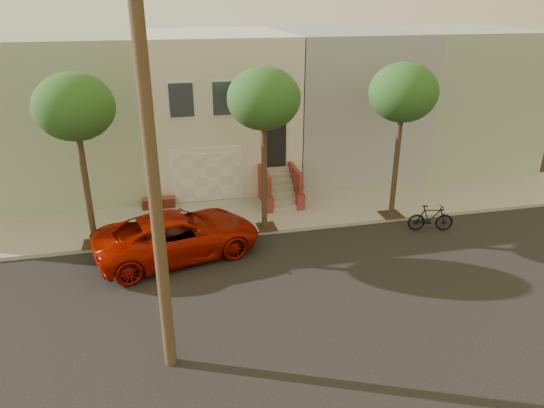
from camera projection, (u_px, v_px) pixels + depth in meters
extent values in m
plane|color=black|center=(260.00, 284.00, 16.25)|extent=(90.00, 90.00, 0.00)
cube|color=gray|center=(234.00, 217.00, 21.03)|extent=(40.00, 3.70, 0.15)
cube|color=beige|center=(214.00, 105.00, 24.90)|extent=(7.00, 8.00, 7.00)
cube|color=#91A182|center=(71.00, 112.00, 23.49)|extent=(6.50, 8.00, 7.00)
cube|color=gray|center=(342.00, 100.00, 26.31)|extent=(6.50, 8.00, 7.00)
cube|color=#91A182|center=(452.00, 95.00, 27.65)|extent=(6.50, 8.00, 7.00)
cube|color=silver|center=(207.00, 175.00, 22.01)|extent=(3.20, 0.12, 2.50)
cube|color=silver|center=(207.00, 177.00, 21.99)|extent=(2.90, 0.06, 2.20)
cube|color=gray|center=(213.00, 217.00, 20.81)|extent=(3.20, 3.70, 0.02)
cube|color=#983C29|center=(159.00, 203.00, 21.66)|extent=(1.40, 0.45, 0.44)
cube|color=black|center=(275.00, 146.00, 22.16)|extent=(1.00, 0.06, 2.00)
cube|color=#3F4751|center=(181.00, 100.00, 20.48)|extent=(1.00, 0.06, 1.40)
cube|color=silver|center=(181.00, 100.00, 20.50)|extent=(1.15, 0.05, 1.55)
cube|color=#3F4751|center=(225.00, 98.00, 20.85)|extent=(1.00, 0.06, 1.40)
cube|color=silver|center=(224.00, 98.00, 20.87)|extent=(1.15, 0.05, 1.55)
cube|color=#3F4751|center=(266.00, 97.00, 21.22)|extent=(1.00, 0.06, 1.40)
cube|color=silver|center=(266.00, 96.00, 21.24)|extent=(1.15, 0.05, 1.55)
cube|color=gray|center=(284.00, 208.00, 21.44)|extent=(1.20, 0.28, 0.20)
cube|color=gray|center=(283.00, 201.00, 21.61)|extent=(1.20, 0.28, 0.20)
cube|color=gray|center=(281.00, 195.00, 21.79)|extent=(1.20, 0.28, 0.20)
cube|color=gray|center=(280.00, 188.00, 21.96)|extent=(1.20, 0.28, 0.20)
cube|color=gray|center=(278.00, 182.00, 22.14)|extent=(1.20, 0.28, 0.20)
cube|color=gray|center=(277.00, 176.00, 22.31)|extent=(1.20, 0.28, 0.20)
cube|color=gray|center=(276.00, 170.00, 22.48)|extent=(1.20, 0.28, 0.20)
cube|color=maroon|center=(265.00, 187.00, 21.78)|extent=(0.18, 1.96, 1.60)
cube|color=maroon|center=(295.00, 185.00, 22.07)|extent=(0.18, 1.96, 1.60)
cube|color=maroon|center=(269.00, 204.00, 21.16)|extent=(0.35, 0.35, 0.70)
imported|color=#1C4719|center=(269.00, 192.00, 20.94)|extent=(0.40, 0.35, 0.45)
cube|color=maroon|center=(300.00, 202.00, 21.45)|extent=(0.35, 0.35, 0.70)
imported|color=#1C4719|center=(301.00, 189.00, 21.23)|extent=(0.41, 0.35, 0.45)
cube|color=#2D2116|center=(95.00, 244.00, 18.55)|extent=(0.90, 0.90, 0.02)
cylinder|color=#332517|center=(87.00, 192.00, 17.74)|extent=(0.22, 0.22, 4.20)
ellipsoid|color=#1C4719|center=(74.00, 107.00, 16.56)|extent=(2.70, 2.57, 2.29)
cube|color=#2D2116|center=(265.00, 227.00, 19.90)|extent=(0.90, 0.90, 0.02)
cylinder|color=#332517|center=(264.00, 178.00, 19.09)|extent=(0.22, 0.22, 4.20)
ellipsoid|color=#1C4719|center=(264.00, 99.00, 17.91)|extent=(2.70, 2.57, 2.29)
cube|color=#2D2116|center=(391.00, 214.00, 21.04)|extent=(0.90, 0.90, 0.02)
cylinder|color=#332517|center=(396.00, 168.00, 20.23)|extent=(0.22, 0.22, 4.20)
ellipsoid|color=#1C4719|center=(403.00, 92.00, 19.05)|extent=(2.70, 2.57, 2.29)
cylinder|color=#40311D|center=(153.00, 180.00, 10.82)|extent=(0.30, 0.30, 10.00)
imported|color=#9A0F00|center=(178.00, 235.00, 17.73)|extent=(6.36, 4.08, 1.63)
imported|color=black|center=(431.00, 218.00, 19.75)|extent=(1.89, 0.91, 1.09)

